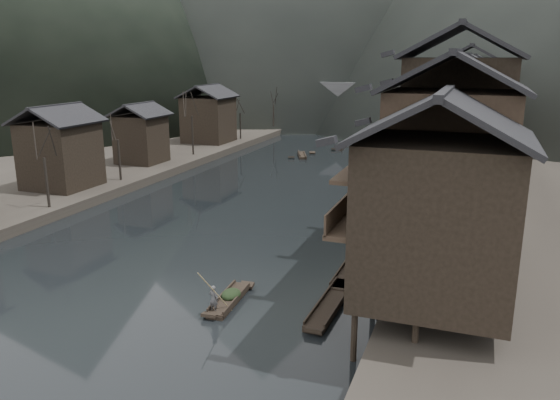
% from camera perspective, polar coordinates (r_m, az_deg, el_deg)
% --- Properties ---
extents(water, '(300.00, 300.00, 0.00)m').
position_cam_1_polar(water, '(40.54, -8.94, -5.37)').
color(water, black).
rests_on(water, ground).
extents(left_bank, '(40.00, 200.00, 1.20)m').
position_cam_1_polar(left_bank, '(91.76, -16.08, 5.96)').
color(left_bank, '#2D2823').
rests_on(left_bank, ground).
extents(stilt_houses, '(9.00, 67.60, 16.17)m').
position_cam_1_polar(stilt_houses, '(52.58, 18.62, 8.65)').
color(stilt_houses, black).
rests_on(stilt_houses, ground).
extents(left_houses, '(8.10, 53.20, 8.73)m').
position_cam_1_polar(left_houses, '(66.69, -16.28, 7.18)').
color(left_houses, black).
rests_on(left_houses, left_bank).
extents(bare_trees, '(3.70, 73.06, 7.40)m').
position_cam_1_polar(bare_trees, '(67.12, -12.36, 7.86)').
color(bare_trees, black).
rests_on(bare_trees, left_bank).
extents(moored_sampans, '(2.64, 55.28, 0.47)m').
position_cam_1_polar(moored_sampans, '(53.65, 12.23, -0.27)').
color(moored_sampans, black).
rests_on(moored_sampans, water).
extents(midriver_boats, '(5.60, 14.12, 0.44)m').
position_cam_1_polar(midriver_boats, '(81.59, 4.41, 5.16)').
color(midriver_boats, black).
rests_on(midriver_boats, water).
extents(stone_bridge, '(40.00, 6.00, 9.00)m').
position_cam_1_polar(stone_bridge, '(107.12, 10.17, 9.94)').
color(stone_bridge, '#4C4C4F').
rests_on(stone_bridge, ground).
extents(hero_sampan, '(1.33, 5.00, 0.44)m').
position_cam_1_polar(hero_sampan, '(32.30, -5.31, -10.29)').
color(hero_sampan, black).
rests_on(hero_sampan, water).
extents(cargo_heap, '(1.09, 1.43, 0.66)m').
position_cam_1_polar(cargo_heap, '(32.25, -5.14, -9.24)').
color(cargo_heap, black).
rests_on(cargo_heap, hero_sampan).
extents(boatman, '(0.63, 0.48, 1.57)m').
position_cam_1_polar(boatman, '(30.52, -6.96, -9.81)').
color(boatman, '#4C4C4E').
rests_on(boatman, hero_sampan).
extents(bamboo_pole, '(1.17, 2.12, 3.15)m').
position_cam_1_polar(bamboo_pole, '(29.53, -6.76, -5.71)').
color(bamboo_pole, '#8C7A51').
rests_on(bamboo_pole, boatman).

